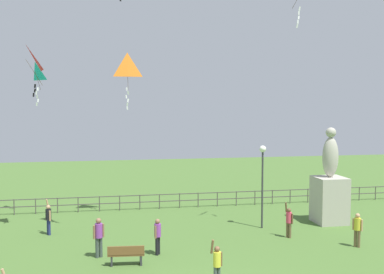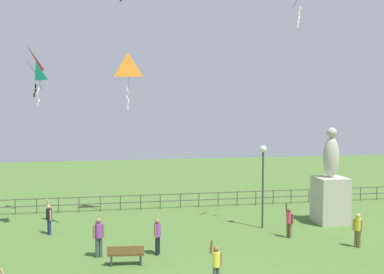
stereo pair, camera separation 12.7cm
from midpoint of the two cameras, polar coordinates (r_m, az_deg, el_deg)
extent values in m
cube|color=#B2AD9E|center=(26.33, 17.08, -7.72)|extent=(1.66, 1.66, 2.59)
ellipsoid|color=#B2AD9E|center=(25.95, 17.19, -2.48)|extent=(0.90, 0.76, 2.26)
sphere|color=#B2AD9E|center=(25.83, 17.25, 0.56)|extent=(0.56, 0.56, 0.56)
cylinder|color=#38383D|center=(24.24, 8.85, -6.74)|extent=(0.10, 0.10, 4.13)
sphere|color=white|center=(23.93, 8.91, -1.52)|extent=(0.36, 0.36, 0.36)
cube|color=brown|center=(19.18, -8.63, -14.65)|extent=(1.53, 0.53, 0.06)
cube|color=brown|center=(18.94, -8.67, -14.19)|extent=(1.50, 0.19, 0.36)
cube|color=#333338|center=(19.30, -10.47, -15.26)|extent=(0.08, 0.36, 0.45)
cube|color=#333338|center=(19.23, -6.77, -15.29)|extent=(0.08, 0.36, 0.45)
cylinder|color=navy|center=(24.31, -18.12, -10.91)|extent=(0.13, 0.13, 0.78)
cylinder|color=navy|center=(24.18, -17.98, -10.99)|extent=(0.13, 0.13, 0.78)
cylinder|color=black|center=(24.08, -18.08, -9.42)|extent=(0.29, 0.29, 0.55)
sphere|color=tan|center=(24.00, -18.10, -8.54)|extent=(0.21, 0.21, 0.21)
cylinder|color=tan|center=(24.17, -18.17, -8.19)|extent=(0.21, 0.17, 0.53)
cylinder|color=tan|center=(23.92, -17.91, -9.59)|extent=(0.09, 0.09, 0.52)
cylinder|color=brown|center=(22.52, 20.45, -12.14)|extent=(0.14, 0.14, 0.81)
cylinder|color=brown|center=(22.57, 20.06, -12.10)|extent=(0.14, 0.14, 0.81)
cylinder|color=gold|center=(22.36, 20.30, -10.42)|extent=(0.30, 0.30, 0.57)
sphere|color=tan|center=(22.27, 20.33, -9.44)|extent=(0.22, 0.22, 0.22)
cylinder|color=tan|center=(22.31, 20.79, -10.56)|extent=(0.09, 0.09, 0.54)
cylinder|color=tan|center=(22.43, 19.81, -10.45)|extent=(0.09, 0.09, 0.54)
cylinder|color=brown|center=(23.15, 11.97, -11.59)|extent=(0.13, 0.13, 0.76)
cylinder|color=brown|center=(23.09, 12.30, -11.64)|extent=(0.13, 0.13, 0.76)
cylinder|color=#D83F59|center=(22.96, 12.16, -10.06)|extent=(0.28, 0.28, 0.53)
sphere|color=brown|center=(22.87, 12.17, -9.17)|extent=(0.20, 0.20, 0.20)
cylinder|color=brown|center=(22.97, 11.82, -8.83)|extent=(0.17, 0.16, 0.51)
cylinder|color=brown|center=(22.88, 12.57, -10.20)|extent=(0.08, 0.08, 0.51)
cylinder|color=gold|center=(16.68, 3.01, -15.37)|extent=(0.28, 0.28, 0.54)
sphere|color=brown|center=(16.56, 3.02, -14.15)|extent=(0.21, 0.21, 0.21)
cylinder|color=brown|center=(16.45, 2.38, -13.87)|extent=(0.15, 0.20, 0.52)
cylinder|color=brown|center=(16.80, 3.54, -15.35)|extent=(0.08, 0.08, 0.52)
cylinder|color=black|center=(20.20, -4.71, -13.78)|extent=(0.14, 0.14, 0.81)
cylinder|color=black|center=(20.33, -4.50, -13.65)|extent=(0.14, 0.14, 0.81)
cylinder|color=purple|center=(20.06, -4.62, -11.83)|extent=(0.30, 0.30, 0.57)
sphere|color=#8C6647|center=(19.96, -4.62, -10.73)|extent=(0.22, 0.22, 0.22)
cylinder|color=#8C6647|center=(19.90, -4.89, -12.06)|extent=(0.09, 0.09, 0.55)
cylinder|color=#8C6647|center=(20.24, -4.35, -11.78)|extent=(0.09, 0.09, 0.55)
cylinder|color=#3F4C47|center=(20.31, -11.81, -13.65)|extent=(0.15, 0.15, 0.88)
cylinder|color=#3F4C47|center=(20.24, -12.26, -13.72)|extent=(0.15, 0.15, 0.88)
cylinder|color=purple|center=(20.06, -12.06, -11.65)|extent=(0.32, 0.32, 0.62)
sphere|color=#8C6647|center=(19.95, -12.08, -10.47)|extent=(0.24, 0.24, 0.24)
cylinder|color=#8C6647|center=(20.16, -11.50, -11.67)|extent=(0.10, 0.10, 0.59)
cylinder|color=#8C6647|center=(19.98, -12.63, -11.83)|extent=(0.10, 0.10, 0.59)
cube|color=white|center=(23.95, 13.48, 15.71)|extent=(0.11, 0.02, 0.21)
cube|color=white|center=(23.86, 13.38, 15.22)|extent=(0.09, 0.02, 0.20)
cube|color=white|center=(23.82, 13.37, 14.70)|extent=(0.11, 0.05, 0.21)
cube|color=white|center=(23.73, 13.27, 14.20)|extent=(0.09, 0.02, 0.20)
cube|color=white|center=(23.66, 13.19, 13.69)|extent=(0.12, 0.03, 0.21)
pyramid|color=#19B2B2|center=(27.31, -19.61, 7.95)|extent=(0.89, 0.93, 1.05)
cylinder|color=#4C381E|center=(27.37, -19.29, 6.86)|extent=(0.27, 0.25, 1.05)
cube|color=white|center=(27.34, -19.29, 5.82)|extent=(0.08, 0.05, 0.20)
cube|color=white|center=(27.31, -19.47, 5.36)|extent=(0.09, 0.01, 0.20)
cube|color=white|center=(27.31, -19.37, 4.90)|extent=(0.11, 0.05, 0.21)
cube|color=white|center=(27.32, -19.26, 4.44)|extent=(0.10, 0.04, 0.21)
cube|color=white|center=(27.30, -19.41, 3.98)|extent=(0.09, 0.04, 0.20)
pyramid|color=red|center=(23.73, -20.71, 9.33)|extent=(0.98, 0.98, 1.29)
cylinder|color=#4C381E|center=(23.72, -19.72, 7.80)|extent=(0.77, 0.22, 1.29)
cube|color=black|center=(23.68, -19.63, 6.17)|extent=(0.10, 0.04, 0.21)
cube|color=black|center=(23.67, -19.65, 5.64)|extent=(0.11, 0.03, 0.21)
cube|color=black|center=(23.65, -19.80, 5.10)|extent=(0.09, 0.05, 0.20)
pyramid|color=orange|center=(26.48, -8.43, 9.07)|extent=(1.21, 0.47, 1.43)
cylinder|color=#4C381E|center=(26.22, -8.38, 7.57)|extent=(0.03, 0.44, 1.43)
cube|color=white|center=(26.15, -8.51, 6.11)|extent=(0.08, 0.05, 0.20)
cube|color=white|center=(26.18, -8.33, 5.63)|extent=(0.11, 0.05, 0.21)
cube|color=white|center=(26.12, -8.57, 5.14)|extent=(0.11, 0.04, 0.21)
cube|color=white|center=(26.17, -8.35, 4.66)|extent=(0.11, 0.04, 0.21)
cube|color=white|center=(26.15, -8.42, 4.18)|extent=(0.11, 0.04, 0.21)
cube|color=white|center=(26.14, -8.44, 3.70)|extent=(0.11, 0.02, 0.21)
cylinder|color=#4C4742|center=(29.16, -21.97, -8.33)|extent=(0.06, 0.06, 0.95)
cylinder|color=#4C4742|center=(28.94, -19.54, -8.37)|extent=(0.06, 0.06, 0.95)
cylinder|color=#4C4742|center=(28.76, -16.99, -8.39)|extent=(0.06, 0.06, 0.95)
cylinder|color=#4C4742|center=(28.64, -14.52, -8.39)|extent=(0.06, 0.06, 0.95)
cylinder|color=#4C4742|center=(28.57, -11.91, -8.38)|extent=(0.06, 0.06, 0.95)
cylinder|color=#4C4742|center=(28.56, -9.39, -8.35)|extent=(0.06, 0.06, 0.95)
cylinder|color=#4C4742|center=(28.61, -6.83, -8.30)|extent=(0.06, 0.06, 0.95)
cylinder|color=#4C4742|center=(28.71, -4.32, -8.24)|extent=(0.06, 0.06, 0.95)
cylinder|color=#4C4742|center=(28.87, -1.73, -8.16)|extent=(0.06, 0.06, 0.95)
cylinder|color=#4C4742|center=(29.07, 0.67, -8.07)|extent=(0.06, 0.06, 0.95)
cylinder|color=#4C4742|center=(29.34, 3.14, -7.97)|extent=(0.06, 0.06, 0.95)
cylinder|color=#4C4742|center=(29.66, 5.58, -7.85)|extent=(0.06, 0.06, 0.95)
cylinder|color=#4C4742|center=(30.03, 7.95, -7.72)|extent=(0.06, 0.06, 0.95)
cylinder|color=#4C4742|center=(30.42, 10.14, -7.59)|extent=(0.06, 0.06, 0.95)
cylinder|color=#4C4742|center=(30.88, 12.36, -7.45)|extent=(0.06, 0.06, 0.95)
cylinder|color=#4C4742|center=(31.39, 14.52, -7.30)|extent=(0.06, 0.06, 0.95)
cylinder|color=#4C4742|center=(31.95, 16.65, -7.14)|extent=(0.06, 0.06, 0.95)
cylinder|color=#4C4742|center=(32.52, 18.60, -6.98)|extent=(0.06, 0.06, 0.95)
cylinder|color=#4C4742|center=(33.15, 20.55, -6.82)|extent=(0.06, 0.06, 0.95)
cylinder|color=#4C4742|center=(33.79, 22.36, -6.66)|extent=(0.06, 0.06, 0.95)
cube|color=#4C4742|center=(28.66, -3.64, -7.37)|extent=(36.00, 0.05, 0.05)
cube|color=#4C4742|center=(28.75, -3.63, -8.22)|extent=(36.00, 0.05, 0.05)
camera|label=1|loc=(0.06, -90.18, -0.01)|focal=41.59mm
camera|label=2|loc=(0.06, 89.82, 0.01)|focal=41.59mm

